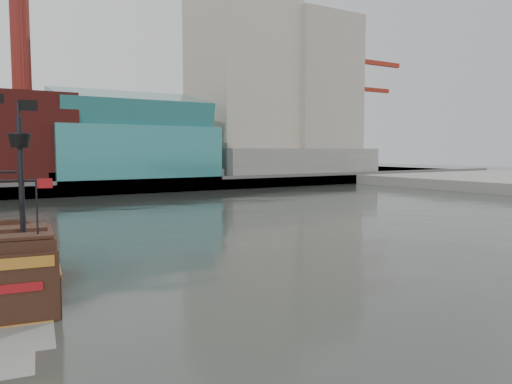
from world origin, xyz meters
TOP-DOWN VIEW (x-y plane):
  - ground at (0.00, 0.00)m, footprint 400.00×400.00m
  - promenade_far at (0.00, 92.00)m, footprint 220.00×60.00m
  - seawall at (0.00, 62.50)m, footprint 220.00×1.00m
  - skyline at (5.21, 84.56)m, footprint 149.00×45.00m
  - crane_a at (78.63, 82.00)m, footprint 22.50×4.00m
  - crane_b at (88.23, 92.00)m, footprint 19.10×4.00m
  - pirate_ship at (-17.80, 6.78)m, footprint 6.78×15.83m

SIDE VIEW (x-z plane):
  - ground at x=0.00m, z-range 0.00..0.00m
  - promenade_far at x=0.00m, z-range 0.00..2.00m
  - pirate_ship at x=-17.80m, z-range -4.70..6.77m
  - seawall at x=0.00m, z-range 0.00..2.60m
  - crane_b at x=88.23m, z-range 2.45..28.70m
  - crane_a at x=78.63m, z-range 2.99..35.24m
  - skyline at x=5.21m, z-range -6.45..55.55m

